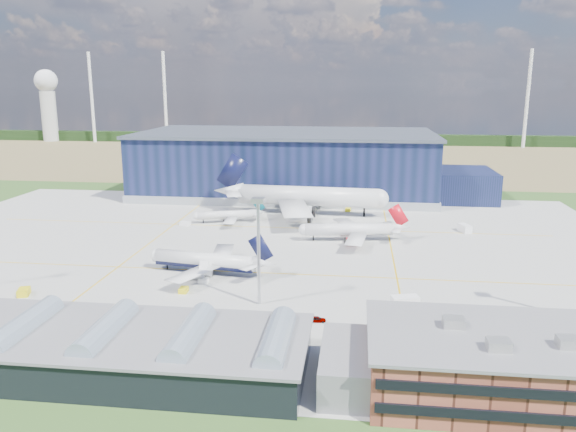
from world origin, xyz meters
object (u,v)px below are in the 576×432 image
Objects in this scene: light_mast_center at (258,234)px; gse_cart_b at (185,224)px; gse_cart_a at (350,242)px; airliner_widebody at (308,186)px; airliner_red at (349,223)px; gse_tug_c at (348,210)px; gse_tug_a at (24,292)px; gse_tug_b at (184,290)px; car_a at (317,319)px; airstair at (206,273)px; gse_van_b at (465,228)px; car_b at (382,347)px; hangar at (293,166)px; gse_van_c at (405,302)px; ops_building at (522,365)px; gse_van_a at (116,324)px; airliner_regional at (226,211)px; airliner_navy at (205,252)px.

light_mast_center is 74.83m from gse_cart_b.
airliner_widebody is at bearing 93.19° from gse_cart_a.
gse_tug_c is (-0.86, 40.00, -4.79)m from airliner_red.
gse_tug_a reaches higher than gse_tug_b.
car_a reaches higher than gse_tug_b.
gse_tug_c is at bearing 69.45° from airstair.
gse_van_b reaches higher than car_b.
gse_van_b is (53.95, 66.86, -14.23)m from light_mast_center.
airliner_widebody is (-14.93, 33.00, 4.90)m from airliner_red.
light_mast_center reaches higher than airliner_widebody.
hangar reaches higher than gse_van_c.
ops_building reaches higher than airliner_red.
airliner_widebody is at bearing 37.62° from gse_tug_a.
gse_tug_b is 0.48× the size of gse_van_c.
gse_cart_a is 0.60× the size of gse_van_b.
hangar reaches higher than gse_van_a.
gse_van_a reaches higher than gse_tug_b.
ops_building is 72.02m from gse_tug_b.
gse_cart_b is at bearing 7.21° from airliner_regional.
airliner_red reaches higher than gse_van_b.
airliner_regional is at bearing 158.24° from gse_van_b.
gse_cart_a reaches higher than gse_tug_b.
airstair is (9.47, 30.00, 0.34)m from gse_van_a.
gse_cart_a is (15.53, -36.30, -9.65)m from airliner_widebody.
gse_van_c is 20.26m from car_b.
gse_cart_a is (70.84, 50.05, -0.09)m from gse_tug_a.
airliner_navy is 5.90× the size of gse_van_a.
gse_van_a is 115.77m from gse_tug_c.
airliner_regional is at bearing 124.41° from ops_building.
ops_building is at bearing -83.45° from gse_van_a.
gse_tug_b is at bearing -150.45° from gse_cart_b.
airliner_widebody reaches higher than car_b.
gse_tug_b is at bearing 71.52° from gse_van_c.
gse_cart_b is at bearing 114.44° from airstair.
airliner_navy is 40.96m from gse_tug_a.
ops_building is 122.62m from airliner_widebody.
ops_building is at bearing -36.12° from gse_tug_a.
airstair is (-45.73, 12.50, 0.22)m from gse_van_c.
airstair reaches higher than gse_cart_b.
gse_cart_a is 0.94× the size of car_b.
light_mast_center is 94.70m from gse_tug_c.
gse_tug_b is (34.48, 5.98, -0.19)m from gse_tug_a.
airliner_widebody reaches higher than gse_van_b.
airliner_red is at bearing 71.13° from light_mast_center.
hangar is 4.35× the size of airliner_red.
ops_building is 101.69m from gse_tug_a.
gse_van_b is 87.13m from airstair.
airliner_navy is at bearing -164.76° from gse_van_b.
airliner_red is at bearing -126.28° from airliner_navy.
gse_van_b is (61.14, -57.94, -10.41)m from hangar.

